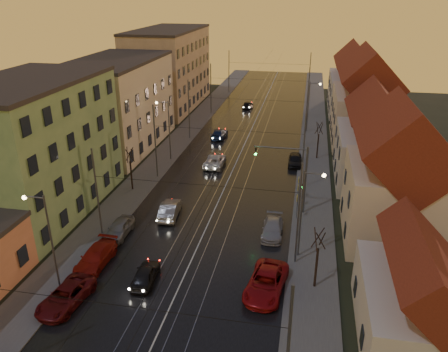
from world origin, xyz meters
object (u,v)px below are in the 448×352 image
Objects in this scene: driving_car_0 at (145,274)px; parked_left_1 at (66,296)px; street_lamp_3 at (311,102)px; parked_right_2 at (295,160)px; driving_car_4 at (248,105)px; parked_right_0 at (266,282)px; street_lamp_2 at (167,124)px; parked_left_2 at (96,257)px; parked_left_3 at (119,228)px; driving_car_3 at (219,133)px; parked_right_1 at (273,228)px; driving_car_1 at (170,209)px; street_lamp_1 at (306,206)px; driving_car_2 at (215,161)px; street_lamp_0 at (47,234)px; traffic_light_mast at (296,171)px.

driving_car_0 is 5.93m from parked_left_1.
street_lamp_3 is 1.59× the size of parked_left_1.
parked_right_2 is at bearing -95.80° from street_lamp_3.
driving_car_4 is 0.71× the size of parked_right_0.
driving_car_0 is at bearing -76.17° from street_lamp_2.
parked_right_0 is (14.05, 4.24, 0.09)m from parked_left_1.
parked_right_0 is at bearing 102.12° from driving_car_4.
parked_left_2 is (-0.14, 5.02, 0.03)m from parked_left_1.
parked_right_0 is (9.13, -54.20, 0.11)m from driving_car_4.
parked_left_2 is 4.81m from parked_left_3.
driving_car_3 is at bearing 114.18° from parked_right_0.
driving_car_1 is at bearing 170.85° from parked_right_1.
street_lamp_1 reaches higher than parked_left_1.
street_lamp_3 is at bearing -125.35° from driving_car_2.
driving_car_0 is 9.37m from parked_right_0.
street_lamp_3 reaches higher than parked_right_2.
parked_right_0 reaches higher than parked_right_1.
driving_car_0 is 10.69m from driving_car_1.
parked_right_1 is at bearing 130.73° from street_lamp_1.
parked_left_1 is at bearing -87.03° from parked_left_2.
parked_right_1 is (13.92, 7.60, -0.07)m from parked_left_2.
street_lamp_0 is 1.57× the size of driving_car_2.
driving_car_2 is at bearing 74.27° from parked_left_3.
street_lamp_1 is 1.57× the size of driving_car_2.
driving_car_4 is (0.21, 54.82, 0.01)m from driving_car_0.
parked_right_1 is 18.01m from parked_right_2.
street_lamp_3 is at bearing 83.39° from parked_right_2.
street_lamp_1 is at bearing 153.76° from driving_car_1.
driving_car_1 is at bearing 70.67° from parked_left_2.
driving_car_1 is 10.56m from parked_right_1.
parked_left_2 is 15.86m from parked_right_1.
driving_car_2 reaches higher than driving_car_4.
driving_car_0 is at bearing -127.98° from traffic_light_mast.
driving_car_3 is (-1.76, 11.47, -0.01)m from driving_car_2.
parked_left_1 is (-4.94, -28.32, -0.01)m from driving_car_2.
parked_right_1 is (-0.27, 8.39, -0.13)m from parked_right_0.
street_lamp_2 is at bearing 94.01° from parked_left_3.
parked_left_1 is (1.64, -29.39, -4.18)m from street_lamp_2.
parked_right_1 is at bearing 49.06° from parked_left_1.
traffic_light_mast is 1.58× the size of parked_right_1.
driving_car_1 is 0.82× the size of parked_right_0.
driving_car_3 is 34.92m from parked_left_2.
driving_car_2 is at bearing -168.16° from parked_right_2.
driving_car_4 is 53.66m from parked_left_2.
street_lamp_0 reaches higher than driving_car_0.
driving_car_1 is 14.61m from parked_left_1.
driving_car_2 is at bearing 121.57° from street_lamp_1.
street_lamp_2 is at bearing 132.16° from parked_right_1.
parked_right_1 is (13.78, 12.62, -0.04)m from parked_left_1.
parked_right_2 reaches higher than driving_car_4.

